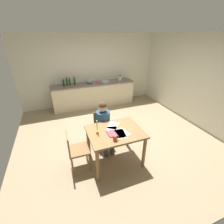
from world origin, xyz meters
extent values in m
cube|color=#937F60|center=(0.00, 0.00, -0.02)|extent=(5.20, 5.20, 0.04)
cube|color=beige|center=(0.00, 2.60, 1.30)|extent=(5.20, 0.12, 2.60)
cube|color=beige|center=(2.60, 0.00, 1.30)|extent=(0.12, 5.20, 2.60)
cube|color=beige|center=(0.00, 2.24, 0.43)|extent=(3.07, 0.60, 0.86)
cube|color=#72665B|center=(0.00, 2.24, 0.88)|extent=(3.11, 0.64, 0.04)
cube|color=olive|center=(-0.37, -0.86, 0.76)|extent=(1.10, 0.87, 0.04)
cylinder|color=olive|center=(-0.86, -1.24, 0.37)|extent=(0.07, 0.07, 0.74)
cylinder|color=olive|center=(0.12, -1.24, 0.37)|extent=(0.07, 0.07, 0.74)
cylinder|color=olive|center=(-0.86, -0.49, 0.37)|extent=(0.07, 0.07, 0.74)
cylinder|color=olive|center=(0.12, -0.49, 0.37)|extent=(0.07, 0.07, 0.74)
cube|color=olive|center=(-0.43, -0.25, 0.46)|extent=(0.40, 0.40, 0.04)
cube|color=olive|center=(-0.43, -0.06, 0.67)|extent=(0.36, 0.03, 0.40)
cylinder|color=olive|center=(-0.60, -0.42, 0.23)|extent=(0.04, 0.04, 0.45)
cylinder|color=olive|center=(-0.26, -0.42, 0.23)|extent=(0.04, 0.04, 0.45)
cylinder|color=olive|center=(-0.60, -0.08, 0.23)|extent=(0.04, 0.04, 0.45)
cylinder|color=olive|center=(-0.26, -0.08, 0.23)|extent=(0.04, 0.04, 0.45)
cylinder|color=navy|center=(-0.43, -0.27, 0.70)|extent=(0.32, 0.32, 0.50)
sphere|color=#D8AD8C|center=(-0.43, -0.27, 1.06)|extent=(0.20, 0.20, 0.20)
sphere|color=#473323|center=(-0.43, -0.27, 1.10)|extent=(0.19, 0.19, 0.19)
cylinder|color=#383847|center=(-0.51, -0.46, 0.45)|extent=(0.13, 0.38, 0.13)
cylinder|color=#383847|center=(-0.51, -0.65, 0.23)|extent=(0.10, 0.10, 0.45)
cylinder|color=#383847|center=(-0.35, -0.46, 0.45)|extent=(0.13, 0.38, 0.13)
cylinder|color=#383847|center=(-0.35, -0.65, 0.23)|extent=(0.10, 0.10, 0.45)
cube|color=olive|center=(-1.12, -0.78, 0.46)|extent=(0.41, 0.41, 0.04)
cube|color=olive|center=(-1.31, -0.78, 0.67)|extent=(0.04, 0.36, 0.40)
cylinder|color=olive|center=(-0.96, -0.96, 0.22)|extent=(0.04, 0.04, 0.45)
cylinder|color=olive|center=(-0.95, -0.62, 0.22)|extent=(0.04, 0.04, 0.45)
cylinder|color=olive|center=(-1.30, -0.95, 0.22)|extent=(0.04, 0.04, 0.45)
cylinder|color=olive|center=(-1.29, -0.61, 0.22)|extent=(0.04, 0.04, 0.45)
cylinder|color=#D84C3F|center=(-0.49, -1.15, 0.84)|extent=(0.08, 0.08, 0.11)
torus|color=#D84C3F|center=(-0.45, -1.15, 0.84)|extent=(0.07, 0.01, 0.07)
cylinder|color=gold|center=(-0.73, -0.82, 0.81)|extent=(0.06, 0.06, 0.05)
cylinder|color=white|center=(-0.73, -0.82, 0.95)|extent=(0.02, 0.02, 0.24)
cube|color=#8C3F4D|center=(-0.48, -0.94, 0.79)|extent=(0.18, 0.24, 0.02)
cube|color=white|center=(-0.32, -0.99, 0.79)|extent=(0.25, 0.32, 0.00)
cube|color=white|center=(-0.26, -0.97, 0.79)|extent=(0.28, 0.34, 0.00)
cube|color=white|center=(-0.42, -0.82, 0.79)|extent=(0.28, 0.34, 0.00)
cube|color=white|center=(-0.33, -0.65, 0.79)|extent=(0.35, 0.36, 0.00)
cube|color=white|center=(-0.33, -0.98, 0.79)|extent=(0.23, 0.31, 0.00)
cylinder|color=#B2B7BC|center=(0.46, 2.24, 0.92)|extent=(0.36, 0.36, 0.04)
cylinder|color=silver|center=(0.46, 2.40, 1.02)|extent=(0.02, 0.02, 0.24)
cylinder|color=black|center=(-1.07, 2.24, 1.01)|extent=(0.06, 0.06, 0.23)
cylinder|color=black|center=(-1.07, 2.24, 1.16)|extent=(0.03, 0.03, 0.06)
cylinder|color=#194C23|center=(-0.95, 2.31, 1.02)|extent=(0.06, 0.06, 0.25)
cylinder|color=#194C23|center=(-0.95, 2.31, 1.18)|extent=(0.03, 0.03, 0.06)
cylinder|color=#194C23|center=(-0.86, 2.31, 1.01)|extent=(0.06, 0.06, 0.22)
cylinder|color=#194C23|center=(-0.86, 2.31, 1.15)|extent=(0.03, 0.03, 0.05)
cylinder|color=#194C23|center=(-0.69, 2.27, 1.02)|extent=(0.07, 0.07, 0.25)
cylinder|color=#194C23|center=(-0.69, 2.27, 1.18)|extent=(0.03, 0.03, 0.06)
ellipsoid|color=#668C99|center=(-0.15, 2.31, 0.95)|extent=(0.22, 0.22, 0.10)
cylinder|color=#B7BABF|center=(1.07, 2.24, 0.99)|extent=(0.18, 0.18, 0.18)
cone|color=#262628|center=(1.07, 2.24, 1.10)|extent=(0.11, 0.11, 0.04)
cylinder|color=silver|center=(0.06, 2.39, 0.90)|extent=(0.06, 0.06, 0.00)
cylinder|color=silver|center=(0.06, 2.39, 0.94)|extent=(0.01, 0.01, 0.07)
cone|color=silver|center=(0.06, 2.39, 1.01)|extent=(0.07, 0.07, 0.08)
cylinder|color=silver|center=(-0.03, 2.39, 0.90)|extent=(0.06, 0.06, 0.00)
cylinder|color=silver|center=(-0.03, 2.39, 0.94)|extent=(0.01, 0.01, 0.07)
cone|color=silver|center=(-0.03, 2.39, 1.01)|extent=(0.07, 0.07, 0.08)
cylinder|color=silver|center=(-0.12, 2.39, 0.90)|extent=(0.06, 0.06, 0.00)
cylinder|color=silver|center=(-0.12, 2.39, 0.94)|extent=(0.01, 0.01, 0.07)
cone|color=silver|center=(-0.12, 2.39, 1.01)|extent=(0.07, 0.07, 0.08)
cylinder|color=#D84C3F|center=(0.16, 2.09, 0.95)|extent=(0.09, 0.09, 0.11)
torus|color=#D84C3F|center=(0.21, 2.09, 0.96)|extent=(0.07, 0.01, 0.07)
camera|label=1|loc=(-1.36, -3.29, 2.53)|focal=24.73mm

